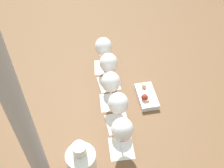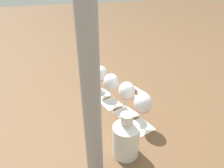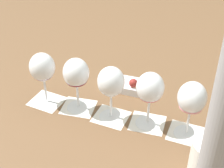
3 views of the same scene
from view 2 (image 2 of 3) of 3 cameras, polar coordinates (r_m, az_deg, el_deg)
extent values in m
plane|color=brown|center=(1.12, 0.10, -5.56)|extent=(8.00, 8.00, 0.00)
cube|color=silver|center=(0.98, 8.23, -11.93)|extent=(0.13, 0.12, 0.00)
cube|color=silver|center=(1.05, 3.96, -8.33)|extent=(0.13, 0.13, 0.00)
cube|color=silver|center=(1.12, -0.23, -5.60)|extent=(0.12, 0.12, 0.00)
cube|color=silver|center=(1.20, -3.16, -2.83)|extent=(0.13, 0.13, 0.00)
cube|color=silver|center=(1.29, -6.18, -0.72)|extent=(0.12, 0.11, 0.00)
cylinder|color=white|center=(0.98, 8.25, -11.77)|extent=(0.07, 0.07, 0.01)
cylinder|color=white|center=(0.95, 8.46, -9.62)|extent=(0.01, 0.01, 0.09)
ellipsoid|color=white|center=(0.90, 8.85, -5.40)|extent=(0.08, 0.08, 0.09)
ellipsoid|color=pink|center=(0.91, 8.70, -7.00)|extent=(0.07, 0.07, 0.02)
cylinder|color=white|center=(1.05, 3.97, -8.17)|extent=(0.07, 0.07, 0.01)
cylinder|color=white|center=(1.02, 4.06, -6.07)|extent=(0.01, 0.01, 0.09)
ellipsoid|color=white|center=(0.97, 4.23, -2.01)|extent=(0.08, 0.08, 0.09)
ellipsoid|color=#C94E59|center=(0.99, 4.18, -3.30)|extent=(0.07, 0.07, 0.03)
cylinder|color=white|center=(1.12, -0.23, -5.45)|extent=(0.07, 0.07, 0.01)
cylinder|color=white|center=(1.09, -0.24, -3.41)|extent=(0.01, 0.01, 0.09)
ellipsoid|color=white|center=(1.05, -0.25, 0.49)|extent=(0.08, 0.08, 0.09)
ellipsoid|color=maroon|center=(1.06, -0.24, -0.58)|extent=(0.07, 0.07, 0.04)
cylinder|color=white|center=(1.20, -3.16, -2.68)|extent=(0.07, 0.07, 0.01)
cylinder|color=white|center=(1.18, -3.23, -0.73)|extent=(0.01, 0.01, 0.09)
ellipsoid|color=white|center=(1.14, -3.35, 2.96)|extent=(0.08, 0.08, 0.09)
ellipsoid|color=maroon|center=(1.15, -3.31, 1.73)|extent=(0.07, 0.07, 0.03)
cylinder|color=white|center=(1.28, -6.19, -0.58)|extent=(0.07, 0.07, 0.01)
cylinder|color=white|center=(1.26, -6.30, 1.28)|extent=(0.01, 0.01, 0.09)
ellipsoid|color=white|center=(1.22, -6.52, 4.79)|extent=(0.08, 0.08, 0.09)
ellipsoid|color=#420A19|center=(1.23, -6.46, 3.76)|extent=(0.07, 0.07, 0.03)
cylinder|color=white|center=(0.81, 3.97, -15.81)|extent=(0.10, 0.10, 0.14)
cone|color=white|center=(0.76, 4.18, -11.49)|extent=(0.10, 0.10, 0.02)
cylinder|color=white|center=(0.74, 4.26, -9.76)|extent=(0.05, 0.05, 0.03)
cube|color=silver|center=(1.20, 6.26, -2.46)|extent=(0.17, 0.12, 0.03)
sphere|color=maroon|center=(1.16, 6.46, -2.09)|extent=(0.03, 0.03, 0.03)
cylinder|color=tan|center=(1.16, 6.89, -2.49)|extent=(0.03, 0.03, 0.01)
sphere|color=tan|center=(1.21, 4.82, -0.68)|extent=(0.02, 0.02, 0.02)
cylinder|color=#99999E|center=(0.53, -6.73, 8.34)|extent=(0.06, 0.06, 0.91)
camera|label=1|loc=(0.54, 89.38, 49.07)|focal=45.00mm
camera|label=3|loc=(0.53, -70.45, 19.00)|focal=55.00mm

